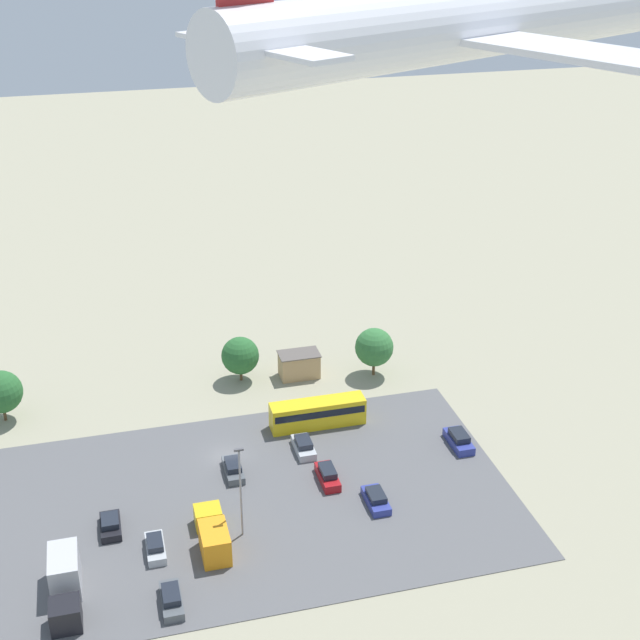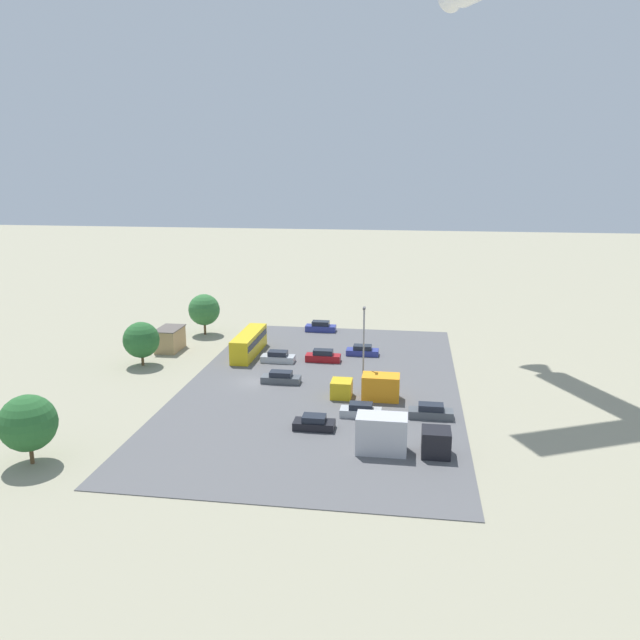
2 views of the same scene
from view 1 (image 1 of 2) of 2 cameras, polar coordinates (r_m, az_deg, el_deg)
The scene contains 19 objects.
ground_plane at distance 98.98m, azimuth -6.02°, elevation -8.73°, with size 400.00×400.00×0.00m, color gray.
parking_lot_surface at distance 92.35m, azimuth -5.18°, elevation -11.54°, with size 55.45×32.25×0.08m.
shed_building at distance 112.88m, azimuth -1.35°, elevation -2.88°, with size 5.15×3.17×3.27m.
bus at distance 102.80m, azimuth -0.15°, elevation -5.94°, with size 10.98×2.55×3.14m.
parked_car_0 at distance 81.68m, azimuth -9.48°, elevation -17.22°, with size 1.77×4.59×1.49m.
parked_car_1 at distance 95.99m, azimuth -5.58°, elevation -9.45°, with size 1.78×4.71×1.44m.
parked_car_2 at distance 101.05m, azimuth 8.88°, elevation -7.59°, with size 1.96×4.80×1.65m.
parked_car_3 at distance 87.11m, azimuth -10.49°, elevation -14.09°, with size 1.70×4.30×1.44m.
parked_car_4 at distance 90.49m, azimuth -13.26°, elevation -12.65°, with size 1.94×4.09×1.41m.
parked_car_5 at distance 91.54m, azimuth 3.61°, elevation -11.37°, with size 1.90×4.46×1.41m.
parked_car_6 at distance 94.44m, azimuth 0.49°, elevation -9.92°, with size 1.73×4.66×1.62m.
parked_car_7 at distance 98.97m, azimuth -1.05°, elevation -8.08°, with size 1.90×4.49×1.50m.
parked_truck_0 at distance 86.53m, azimuth -6.88°, elevation -13.51°, with size 2.58×7.66×2.83m.
parked_truck_1 at distance 83.67m, azimuth -16.01°, elevation -15.88°, with size 2.58×8.50×3.50m.
tree_near_shed at distance 112.29m, azimuth 3.49°, elevation -1.75°, with size 4.87×4.87×6.40m.
tree_apron_mid at distance 111.57m, azimuth -5.13°, elevation -2.29°, with size 4.73×4.73×5.84m.
tree_apron_far at distance 109.13m, azimuth -19.76°, elevation -4.36°, with size 4.97×4.97×6.30m.
light_pole_lot_centre at distance 85.09m, azimuth -5.10°, elevation -10.71°, with size 0.90×0.28×9.85m.
airplane at distance 55.40m, azimuth 10.31°, elevation 18.34°, with size 36.26×30.12×9.42m.
Camera 1 is at (10.70, 80.78, 56.19)m, focal length 50.00 mm.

